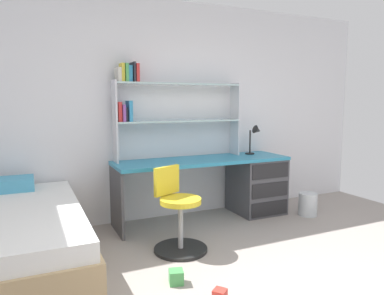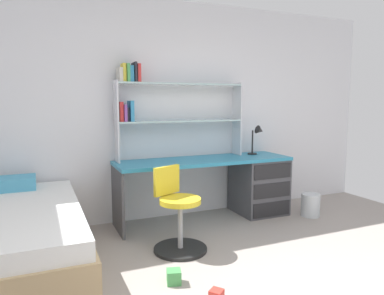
{
  "view_description": "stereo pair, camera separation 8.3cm",
  "coord_description": "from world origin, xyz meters",
  "px_view_note": "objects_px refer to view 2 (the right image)",
  "views": [
    {
      "loc": [
        -1.6,
        -1.44,
        1.43
      ],
      "look_at": [
        -0.15,
        1.72,
        0.99
      ],
      "focal_mm": 33.58,
      "sensor_mm": 36.0,
      "label": 1
    },
    {
      "loc": [
        -1.52,
        -1.47,
        1.43
      ],
      "look_at": [
        -0.15,
        1.72,
        0.99
      ],
      "focal_mm": 33.58,
      "sensor_mm": 36.0,
      "label": 2
    }
  ],
  "objects_px": {
    "swivel_chair": "(178,217)",
    "waste_bin": "(311,205)",
    "bed_platform": "(5,243)",
    "desk_lamp": "(258,135)",
    "bookshelf_hutch": "(164,103)",
    "toy_block_green_4": "(174,277)",
    "desk": "(246,182)"
  },
  "relations": [
    {
      "from": "bed_platform",
      "to": "bookshelf_hutch",
      "type": "bearing_deg",
      "value": 27.23
    },
    {
      "from": "swivel_chair",
      "to": "desk_lamp",
      "type": "bearing_deg",
      "value": 29.12
    },
    {
      "from": "toy_block_green_4",
      "to": "desk",
      "type": "bearing_deg",
      "value": 41.86
    },
    {
      "from": "desk",
      "to": "desk_lamp",
      "type": "distance_m",
      "value": 0.64
    },
    {
      "from": "waste_bin",
      "to": "bookshelf_hutch",
      "type": "bearing_deg",
      "value": 161.08
    },
    {
      "from": "bookshelf_hutch",
      "to": "waste_bin",
      "type": "height_order",
      "value": "bookshelf_hutch"
    },
    {
      "from": "desk_lamp",
      "to": "bookshelf_hutch",
      "type": "bearing_deg",
      "value": 174.89
    },
    {
      "from": "toy_block_green_4",
      "to": "bookshelf_hutch",
      "type": "bearing_deg",
      "value": 73.64
    },
    {
      "from": "desk",
      "to": "bed_platform",
      "type": "xyz_separation_m",
      "value": [
        -2.71,
        -0.67,
        -0.13
      ]
    },
    {
      "from": "bed_platform",
      "to": "waste_bin",
      "type": "distance_m",
      "value": 3.43
    },
    {
      "from": "desk_lamp",
      "to": "waste_bin",
      "type": "xyz_separation_m",
      "value": [
        0.49,
        -0.49,
        -0.87
      ]
    },
    {
      "from": "swivel_chair",
      "to": "waste_bin",
      "type": "height_order",
      "value": "swivel_chair"
    },
    {
      "from": "desk_lamp",
      "to": "toy_block_green_4",
      "type": "relative_size",
      "value": 3.46
    },
    {
      "from": "desk_lamp",
      "to": "toy_block_green_4",
      "type": "height_order",
      "value": "desk_lamp"
    },
    {
      "from": "swivel_chair",
      "to": "waste_bin",
      "type": "distance_m",
      "value": 1.95
    },
    {
      "from": "desk",
      "to": "bed_platform",
      "type": "bearing_deg",
      "value": -166.11
    },
    {
      "from": "bookshelf_hutch",
      "to": "waste_bin",
      "type": "xyz_separation_m",
      "value": [
        1.74,
        -0.6,
        -1.29
      ]
    },
    {
      "from": "bookshelf_hutch",
      "to": "toy_block_green_4",
      "type": "distance_m",
      "value": 2.09
    },
    {
      "from": "desk",
      "to": "toy_block_green_4",
      "type": "xyz_separation_m",
      "value": [
        -1.48,
        -1.32,
        -0.37
      ]
    },
    {
      "from": "swivel_chair",
      "to": "bed_platform",
      "type": "bearing_deg",
      "value": 178.08
    },
    {
      "from": "desk",
      "to": "swivel_chair",
      "type": "distance_m",
      "value": 1.41
    },
    {
      "from": "desk",
      "to": "waste_bin",
      "type": "height_order",
      "value": "desk"
    },
    {
      "from": "bookshelf_hutch",
      "to": "toy_block_green_4",
      "type": "bearing_deg",
      "value": -106.36
    },
    {
      "from": "desk_lamp",
      "to": "swivel_chair",
      "type": "bearing_deg",
      "value": -150.88
    },
    {
      "from": "swivel_chair",
      "to": "waste_bin",
      "type": "xyz_separation_m",
      "value": [
        1.92,
        0.31,
        -0.18
      ]
    },
    {
      "from": "bookshelf_hutch",
      "to": "desk",
      "type": "bearing_deg",
      "value": -10.55
    },
    {
      "from": "desk_lamp",
      "to": "waste_bin",
      "type": "relative_size",
      "value": 1.33
    },
    {
      "from": "bed_platform",
      "to": "desk_lamp",
      "type": "bearing_deg",
      "value": 14.32
    },
    {
      "from": "waste_bin",
      "to": "toy_block_green_4",
      "type": "xyz_separation_m",
      "value": [
        -2.19,
        -0.92,
        -0.09
      ]
    },
    {
      "from": "bookshelf_hutch",
      "to": "toy_block_green_4",
      "type": "height_order",
      "value": "bookshelf_hutch"
    },
    {
      "from": "desk",
      "to": "toy_block_green_4",
      "type": "bearing_deg",
      "value": -138.14
    },
    {
      "from": "swivel_chair",
      "to": "bed_platform",
      "type": "relative_size",
      "value": 0.41
    }
  ]
}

